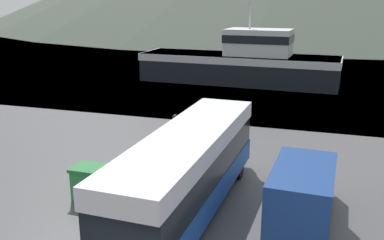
{
  "coord_description": "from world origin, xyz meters",
  "views": [
    {
      "loc": [
        4.51,
        -7.6,
        8.33
      ],
      "look_at": [
        -2.19,
        13.74,
        2.0
      ],
      "focal_mm": 40.0,
      "sensor_mm": 36.0,
      "label": 1
    }
  ],
  "objects_px": {
    "fishing_boat": "(242,62)",
    "storage_bin": "(91,182)",
    "tour_bus": "(189,168)",
    "delivery_van": "(303,193)",
    "small_boat": "(279,73)"
  },
  "relations": [
    {
      "from": "tour_bus",
      "to": "small_boat",
      "type": "xyz_separation_m",
      "value": [
        0.0,
        32.5,
        -1.44
      ]
    },
    {
      "from": "storage_bin",
      "to": "small_boat",
      "type": "xyz_separation_m",
      "value": [
        4.42,
        32.57,
        -0.27
      ]
    },
    {
      "from": "delivery_van",
      "to": "fishing_boat",
      "type": "distance_m",
      "value": 29.12
    },
    {
      "from": "delivery_van",
      "to": "storage_bin",
      "type": "distance_m",
      "value": 8.87
    },
    {
      "from": "fishing_boat",
      "to": "small_boat",
      "type": "bearing_deg",
      "value": -35.92
    },
    {
      "from": "tour_bus",
      "to": "delivery_van",
      "type": "relative_size",
      "value": 1.93
    },
    {
      "from": "delivery_van",
      "to": "storage_bin",
      "type": "relative_size",
      "value": 4.13
    },
    {
      "from": "fishing_boat",
      "to": "small_boat",
      "type": "height_order",
      "value": "fishing_boat"
    },
    {
      "from": "tour_bus",
      "to": "small_boat",
      "type": "height_order",
      "value": "tour_bus"
    },
    {
      "from": "storage_bin",
      "to": "tour_bus",
      "type": "bearing_deg",
      "value": 0.94
    },
    {
      "from": "tour_bus",
      "to": "small_boat",
      "type": "distance_m",
      "value": 32.53
    },
    {
      "from": "fishing_boat",
      "to": "storage_bin",
      "type": "height_order",
      "value": "fishing_boat"
    },
    {
      "from": "storage_bin",
      "to": "small_boat",
      "type": "distance_m",
      "value": 32.87
    },
    {
      "from": "tour_bus",
      "to": "delivery_van",
      "type": "distance_m",
      "value": 4.47
    },
    {
      "from": "delivery_van",
      "to": "tour_bus",
      "type": "bearing_deg",
      "value": -174.33
    }
  ]
}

